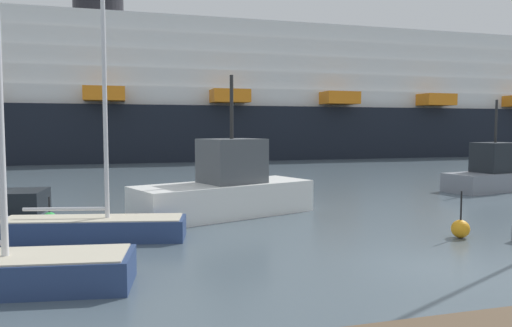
{
  "coord_description": "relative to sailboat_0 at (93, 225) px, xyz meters",
  "views": [
    {
      "loc": [
        -8.38,
        -11.34,
        3.86
      ],
      "look_at": [
        0.0,
        17.83,
        1.61
      ],
      "focal_mm": 34.42,
      "sensor_mm": 36.0,
      "label": 1
    }
  ],
  "objects": [
    {
      "name": "cruise_ship",
      "position": [
        19.61,
        44.38,
        6.68
      ],
      "size": [
        114.43,
        18.3,
        22.3
      ],
      "rotation": [
        0.0,
        0.0,
        0.0
      ],
      "color": "black",
      "rests_on": "ground_plane"
    },
    {
      "name": "ground_plane",
      "position": [
        9.17,
        -6.16,
        -0.5
      ],
      "size": [
        600.0,
        600.0,
        0.0
      ],
      "primitive_type": "plane",
      "color": "#4C5B66"
    },
    {
      "name": "fishing_boat_1",
      "position": [
        5.43,
        3.39,
        0.63
      ],
      "size": [
        8.43,
        5.35,
        6.13
      ],
      "rotation": [
        0.0,
        0.0,
        0.35
      ],
      "color": "white",
      "rests_on": "ground_plane"
    },
    {
      "name": "fishing_boat_0",
      "position": [
        23.3,
        7.2,
        0.49
      ],
      "size": [
        7.72,
        3.75,
        5.52
      ],
      "rotation": [
        0.0,
        0.0,
        3.34
      ],
      "color": "gray",
      "rests_on": "ground_plane"
    },
    {
      "name": "sailboat_0",
      "position": [
        0.0,
        0.0,
        0.0
      ],
      "size": [
        6.44,
        2.86,
        9.25
      ],
      "rotation": [
        0.0,
        0.0,
        -0.21
      ],
      "color": "navy",
      "rests_on": "ground_plane"
    },
    {
      "name": "channel_buoy_1",
      "position": [
        -1.74,
        2.94,
        -0.22
      ],
      "size": [
        0.55,
        0.55,
        1.16
      ],
      "color": "green",
      "rests_on": "ground_plane"
    },
    {
      "name": "channel_buoy_0",
      "position": [
        12.33,
        -3.23,
        -0.17
      ],
      "size": [
        0.63,
        0.63,
        1.65
      ],
      "color": "orange",
      "rests_on": "ground_plane"
    }
  ]
}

